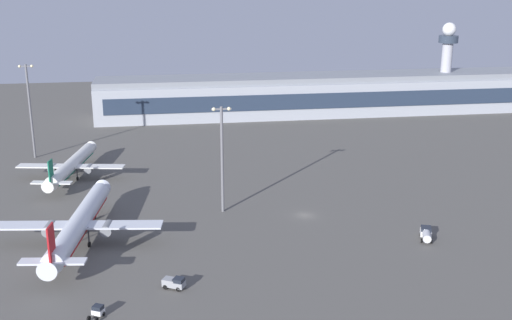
{
  "coord_description": "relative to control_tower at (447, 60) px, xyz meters",
  "views": [
    {
      "loc": [
        -32.98,
        -138.09,
        56.51
      ],
      "look_at": [
        -6.69,
        34.94,
        4.0
      ],
      "focal_mm": 43.79,
      "sensor_mm": 36.0,
      "label": 1
    }
  ],
  "objects": [
    {
      "name": "apron_light_central",
      "position": [
        -160.04,
        -48.56,
        -4.63
      ],
      "size": [
        4.8,
        0.9,
        29.77
      ],
      "color": "slate",
      "rests_on": "ground"
    },
    {
      "name": "airplane_mid_apron",
      "position": [
        -138.03,
        -118.65,
        -16.88
      ],
      "size": [
        36.39,
        46.6,
        11.96
      ],
      "rotation": [
        0.0,
        0.0,
        -0.13
      ],
      "color": "silver",
      "rests_on": "ground"
    },
    {
      "name": "pushback_tug",
      "position": [
        -131.49,
        -150.5,
        -20.34
      ],
      "size": [
        2.99,
        3.56,
        2.05
      ],
      "rotation": [
        0.0,
        0.0,
        5.82
      ],
      "color": "white",
      "rests_on": "ground"
    },
    {
      "name": "apron_light_west",
      "position": [
        -105.34,
        -104.53,
        -6.35
      ],
      "size": [
        4.8,
        0.9,
        26.42
      ],
      "color": "slate",
      "rests_on": "ground"
    },
    {
      "name": "fuel_truck",
      "position": [
        -62.6,
        -128.17,
        -20.04
      ],
      "size": [
        4.12,
        6.64,
        2.35
      ],
      "rotation": [
        0.0,
        0.0,
        5.94
      ],
      "color": "white",
      "rests_on": "ground"
    },
    {
      "name": "ground_plane",
      "position": [
        -85.93,
        -110.16,
        -21.41
      ],
      "size": [
        416.0,
        416.0,
        0.0
      ],
      "primitive_type": "plane",
      "color": "#56544F"
    },
    {
      "name": "baggage_tractor",
      "position": [
        -118.24,
        -142.38,
        -20.23
      ],
      "size": [
        4.58,
        3.64,
        2.25
      ],
      "rotation": [
        0.0,
        0.0,
        4.24
      ],
      "color": "gray",
      "rests_on": "ground"
    },
    {
      "name": "terminal_building",
      "position": [
        -48.42,
        0.95,
        -13.31
      ],
      "size": [
        193.91,
        22.4,
        16.4
      ],
      "color": "#9EA3AD",
      "rests_on": "ground"
    },
    {
      "name": "airplane_far_stand",
      "position": [
        -145.59,
        -71.95,
        -17.58
      ],
      "size": [
        30.73,
        39.28,
        10.12
      ],
      "rotation": [
        0.0,
        0.0,
        -0.18
      ],
      "color": "silver",
      "rests_on": "ground"
    },
    {
      "name": "control_tower",
      "position": [
        0.0,
        0.0,
        0.0
      ],
      "size": [
        8.0,
        8.0,
        36.98
      ],
      "color": "#A8A8B2",
      "rests_on": "ground"
    }
  ]
}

